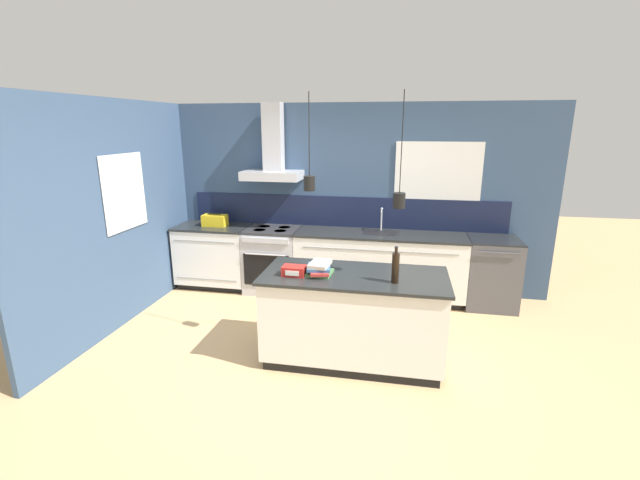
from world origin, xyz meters
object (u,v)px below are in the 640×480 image
(dishwasher, at_px, (491,272))
(book_stack, at_px, (319,268))
(yellow_toolbox, at_px, (215,220))
(bottle_on_island, at_px, (395,267))
(oven_range, at_px, (273,260))
(red_supply_box, at_px, (294,271))

(dishwasher, xyz_separation_m, book_stack, (-1.94, -1.73, 0.51))
(dishwasher, distance_m, yellow_toolbox, 3.83)
(dishwasher, relative_size, bottle_on_island, 2.62)
(oven_range, relative_size, yellow_toolbox, 2.68)
(red_supply_box, bearing_deg, book_stack, 20.07)
(dishwasher, relative_size, book_stack, 2.56)
(oven_range, relative_size, book_stack, 2.56)
(red_supply_box, bearing_deg, yellow_toolbox, 131.84)
(oven_range, bearing_deg, bottle_on_island, -46.50)
(bottle_on_island, relative_size, yellow_toolbox, 1.02)
(book_stack, xyz_separation_m, red_supply_box, (-0.23, -0.09, -0.01))
(bottle_on_island, bearing_deg, yellow_toolbox, 144.68)
(bottle_on_island, relative_size, book_stack, 0.98)
(oven_range, bearing_deg, red_supply_box, -66.83)
(bottle_on_island, bearing_deg, red_supply_box, 179.04)
(oven_range, distance_m, yellow_toolbox, 1.00)
(dishwasher, bearing_deg, bottle_on_island, -123.65)
(bottle_on_island, bearing_deg, book_stack, 172.02)
(oven_range, distance_m, red_supply_box, 2.03)
(oven_range, xyz_separation_m, book_stack, (1.01, -1.72, 0.51))
(dishwasher, height_order, red_supply_box, red_supply_box)
(oven_range, distance_m, book_stack, 2.06)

